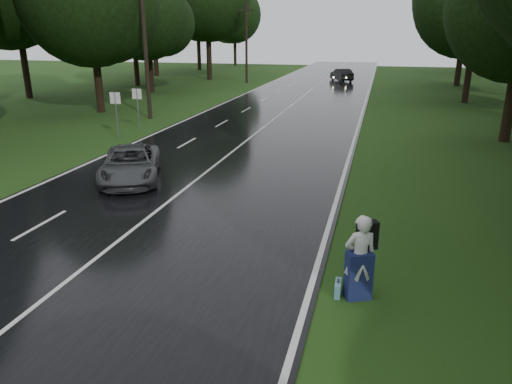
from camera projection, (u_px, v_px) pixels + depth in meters
ground at (88, 266)px, 12.42m from camera, size 160.00×160.00×0.00m
road at (266, 126)px, 30.76m from camera, size 12.00×140.00×0.04m
lane_center at (266, 125)px, 30.75m from camera, size 0.12×140.00×0.01m
grey_car at (131, 164)px, 19.30m from camera, size 3.96×5.30×1.34m
far_car at (342, 75)px, 58.23m from camera, size 3.27×4.77×1.49m
hitchhiker at (360, 260)px, 10.68m from camera, size 0.87×0.84×2.03m
suitcase at (338, 288)px, 11.01m from camera, size 0.15×0.48×0.34m
utility_pole_mid at (150, 119)px, 33.40m from camera, size 1.80×0.28×10.62m
utility_pole_far at (247, 83)px, 56.47m from camera, size 1.80×0.28×9.02m
road_sign_a at (119, 139)px, 27.07m from camera, size 0.63×0.10×2.63m
road_sign_b at (140, 131)px, 29.36m from camera, size 0.61×0.10×2.55m
tree_left_d at (102, 112)px, 36.22m from camera, size 8.63×8.63×13.48m
tree_left_e at (152, 92)px, 48.04m from camera, size 7.96×7.96×12.43m
tree_left_f at (210, 79)px, 60.65m from camera, size 11.02×11.02×17.22m
tree_right_d at (504, 141)px, 26.54m from camera, size 7.95×7.95×12.43m
tree_right_e at (464, 103)px, 40.76m from camera, size 8.99×8.99×14.04m
tree_right_f at (456, 86)px, 53.62m from camera, size 10.08×10.08×15.75m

